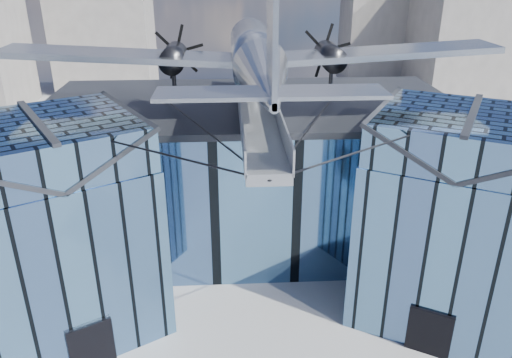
{
  "coord_description": "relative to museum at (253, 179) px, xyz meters",
  "views": [
    {
      "loc": [
        -1.49,
        -24.03,
        18.71
      ],
      "look_at": [
        0.0,
        2.0,
        7.2
      ],
      "focal_mm": 35.0,
      "sensor_mm": 36.0,
      "label": 1
    }
  ],
  "objects": [
    {
      "name": "ground_plane",
      "position": [
        -0.0,
        -5.82,
        -5.54
      ],
      "size": [
        120.0,
        120.0,
        0.0
      ],
      "primitive_type": "plane",
      "color": "gray"
    },
    {
      "name": "museum",
      "position": [
        0.0,
        0.0,
        0.0
      ],
      "size": [
        32.88,
        24.5,
        17.6
      ],
      "color": "#4C729A",
      "rests_on": "ground"
    },
    {
      "name": "bg_towers",
      "position": [
        1.45,
        44.67,
        4.47
      ],
      "size": [
        77.0,
        24.5,
        26.0
      ],
      "color": "gray",
      "rests_on": "ground"
    }
  ]
}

